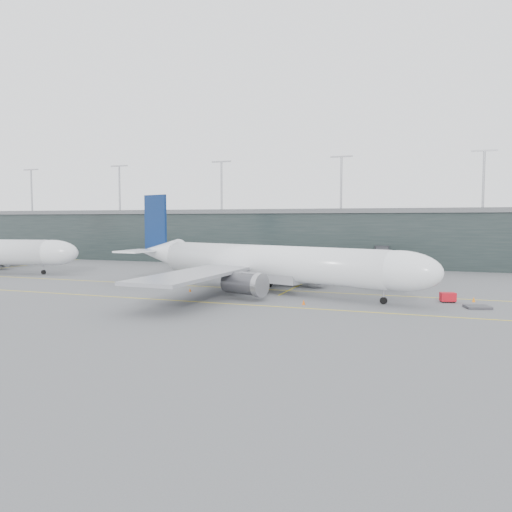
% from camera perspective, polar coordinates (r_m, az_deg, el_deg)
% --- Properties ---
extents(ground, '(320.00, 320.00, 0.00)m').
position_cam_1_polar(ground, '(92.28, 1.40, -3.50)').
color(ground, '#57585C').
rests_on(ground, ground).
extents(taxiline_a, '(160.00, 0.25, 0.02)m').
position_cam_1_polar(taxiline_a, '(88.52, 0.60, -3.82)').
color(taxiline_a, yellow).
rests_on(taxiline_a, ground).
extents(taxiline_b, '(160.00, 0.25, 0.02)m').
position_cam_1_polar(taxiline_b, '(73.73, -3.44, -5.44)').
color(taxiline_b, yellow).
rests_on(taxiline_b, ground).
extents(taxiline_lead_main, '(0.25, 60.00, 0.02)m').
position_cam_1_polar(taxiline_lead_main, '(110.17, 7.10, -2.28)').
color(taxiline_lead_main, yellow).
rests_on(taxiline_lead_main, ground).
extents(taxiline_lead_adj, '(0.25, 60.00, 0.02)m').
position_cam_1_polar(taxiline_lead_adj, '(149.20, -24.49, -0.94)').
color(taxiline_lead_adj, yellow).
rests_on(taxiline_lead_adj, ground).
extents(terminal, '(240.00, 36.00, 29.00)m').
position_cam_1_polar(terminal, '(147.78, 8.38, 2.30)').
color(terminal, black).
rests_on(terminal, ground).
extents(main_aircraft, '(60.47, 55.68, 17.37)m').
position_cam_1_polar(main_aircraft, '(85.36, 1.14, -0.83)').
color(main_aircraft, white).
rests_on(main_aircraft, ground).
extents(jet_bridge, '(6.92, 42.43, 5.87)m').
position_cam_1_polar(jet_bridge, '(110.59, 14.59, -0.07)').
color(jet_bridge, '#27262B').
rests_on(jet_bridge, ground).
extents(gse_cart, '(2.46, 1.93, 1.47)m').
position_cam_1_polar(gse_cart, '(79.83, 21.08, -4.39)').
color(gse_cart, red).
rests_on(gse_cart, ground).
extents(baggage_dolly, '(3.84, 3.41, 0.32)m').
position_cam_1_polar(baggage_dolly, '(76.21, 23.99, -5.34)').
color(baggage_dolly, '#38373C').
rests_on(baggage_dolly, ground).
extents(uld_a, '(2.28, 1.94, 1.86)m').
position_cam_1_polar(uld_a, '(103.26, 0.53, -2.13)').
color(uld_a, '#3D3D42').
rests_on(uld_a, ground).
extents(uld_b, '(2.18, 1.93, 1.68)m').
position_cam_1_polar(uld_b, '(103.31, 2.28, -2.19)').
color(uld_b, '#3D3D42').
rests_on(uld_b, ground).
extents(uld_c, '(2.46, 2.06, 2.06)m').
position_cam_1_polar(uld_c, '(101.68, 2.93, -2.18)').
color(uld_c, '#3D3D42').
rests_on(uld_c, ground).
extents(cone_nose, '(0.49, 0.49, 0.78)m').
position_cam_1_polar(cone_nose, '(81.65, 23.63, -4.58)').
color(cone_nose, orange).
rests_on(cone_nose, ground).
extents(cone_wing_stbd, '(0.48, 0.48, 0.77)m').
position_cam_1_polar(cone_wing_stbd, '(72.82, 5.47, -5.27)').
color(cone_wing_stbd, '#DC580C').
rests_on(cone_wing_stbd, ground).
extents(cone_wing_port, '(0.46, 0.46, 0.73)m').
position_cam_1_polar(cone_wing_port, '(101.25, 8.46, -2.65)').
color(cone_wing_port, orange).
rests_on(cone_wing_port, ground).
extents(cone_tail, '(0.39, 0.39, 0.62)m').
position_cam_1_polar(cone_tail, '(86.32, -7.55, -3.86)').
color(cone_tail, orange).
rests_on(cone_tail, ground).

